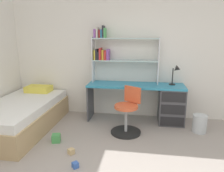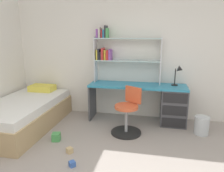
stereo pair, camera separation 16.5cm
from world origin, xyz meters
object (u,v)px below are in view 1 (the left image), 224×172
(bed_platform, at_px, (21,115))
(desk, at_px, (161,102))
(swivel_chair, at_px, (127,115))
(toy_block_natural_0, at_px, (71,151))
(waste_bin, at_px, (200,124))
(toy_block_blue_2, at_px, (75,165))
(desk_lamp, at_px, (177,72))
(toy_block_green_1, at_px, (56,138))
(bookshelf_hutch, at_px, (115,51))

(bed_platform, bearing_deg, desk, 15.65)
(swivel_chair, distance_m, toy_block_natural_0, 1.13)
(swivel_chair, distance_m, waste_bin, 1.28)
(toy_block_natural_0, distance_m, toy_block_blue_2, 0.34)
(bed_platform, bearing_deg, waste_bin, 6.18)
(bed_platform, relative_size, toy_block_natural_0, 24.64)
(swivel_chair, bearing_deg, toy_block_blue_2, -116.64)
(toy_block_natural_0, bearing_deg, waste_bin, 27.55)
(toy_block_natural_0, xyz_separation_m, toy_block_blue_2, (0.16, -0.30, -0.00))
(desk_lamp, relative_size, toy_block_green_1, 3.03)
(desk_lamp, relative_size, bed_platform, 0.20)
(desk, height_order, bookshelf_hutch, bookshelf_hutch)
(desk_lamp, relative_size, toy_block_blue_2, 5.26)
(swivel_chair, bearing_deg, bookshelf_hutch, 113.74)
(desk_lamp, height_order, bed_platform, desk_lamp)
(swivel_chair, xyz_separation_m, toy_block_green_1, (-1.08, -0.52, -0.25))
(toy_block_natural_0, bearing_deg, bed_platform, 149.52)
(swivel_chair, bearing_deg, bed_platform, -175.97)
(toy_block_green_1, bearing_deg, bookshelf_hutch, 58.04)
(bed_platform, xyz_separation_m, toy_block_natural_0, (1.17, -0.69, -0.21))
(bed_platform, relative_size, toy_block_blue_2, 26.80)
(desk, height_order, desk_lamp, desk_lamp)
(swivel_chair, distance_m, bed_platform, 1.90)
(swivel_chair, relative_size, bed_platform, 0.41)
(swivel_chair, height_order, bed_platform, swivel_chair)
(desk, xyz_separation_m, waste_bin, (0.65, -0.36, -0.26))
(desk_lamp, bearing_deg, toy_block_blue_2, -129.25)
(desk, xyz_separation_m, toy_block_blue_2, (-1.16, -1.69, -0.38))
(swivel_chair, xyz_separation_m, bed_platform, (-1.90, -0.13, -0.06))
(desk_lamp, xyz_separation_m, toy_block_natural_0, (-1.58, -1.44, -0.95))
(desk, bearing_deg, toy_block_blue_2, -124.50)
(bed_platform, height_order, toy_block_natural_0, bed_platform)
(desk_lamp, xyz_separation_m, waste_bin, (0.39, -0.41, -0.83))
(bookshelf_hutch, relative_size, swivel_chair, 1.63)
(desk_lamp, bearing_deg, toy_block_green_1, -149.64)
(bookshelf_hutch, bearing_deg, swivel_chair, -66.26)
(bookshelf_hutch, relative_size, toy_block_green_1, 10.25)
(desk, distance_m, bed_platform, 2.60)
(desk_lamp, bearing_deg, bed_platform, -164.80)
(desk, bearing_deg, bed_platform, -164.35)
(desk, bearing_deg, swivel_chair, -136.59)
(desk_lamp, xyz_separation_m, toy_block_green_1, (-1.94, -1.13, -0.92))
(bookshelf_hutch, bearing_deg, toy_block_blue_2, -97.83)
(toy_block_green_1, height_order, toy_block_blue_2, toy_block_green_1)
(toy_block_green_1, bearing_deg, toy_block_natural_0, -40.68)
(desk_lamp, xyz_separation_m, toy_block_blue_2, (-1.42, -1.74, -0.95))
(desk_lamp, height_order, swivel_chair, desk_lamp)
(bookshelf_hutch, xyz_separation_m, bed_platform, (-1.59, -0.84, -1.10))
(bed_platform, bearing_deg, bookshelf_hutch, 28.01)
(toy_block_green_1, xyz_separation_m, toy_block_blue_2, (0.51, -0.61, -0.03))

